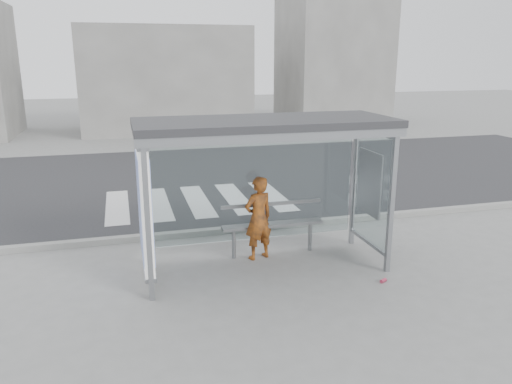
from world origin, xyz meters
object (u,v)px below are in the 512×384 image
bench (273,224)px  soda_can (383,281)px  person (258,218)px  bus_shelter (243,158)px

bench → soda_can: size_ratio=16.59×
person → bench: person is taller
person → bus_shelter: bearing=28.2°
bus_shelter → person: bus_shelter is taller
person → bench: size_ratio=0.81×
bench → bus_shelter: bearing=-143.0°
bus_shelter → soda_can: 3.08m
bench → soda_can: (1.40, -1.67, -0.55)m
bus_shelter → bench: bus_shelter is taller
bus_shelter → bench: size_ratio=2.21×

